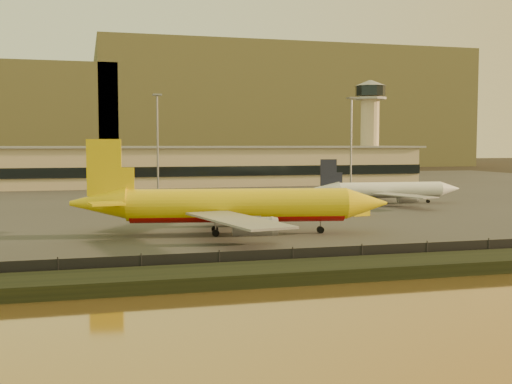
% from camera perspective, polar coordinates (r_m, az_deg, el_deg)
% --- Properties ---
extents(ground, '(900.00, 900.00, 0.00)m').
position_cam_1_polar(ground, '(83.18, 4.40, -5.09)').
color(ground, black).
rests_on(ground, ground).
extents(embankment, '(320.00, 7.00, 1.40)m').
position_cam_1_polar(embankment, '(67.51, 9.23, -6.73)').
color(embankment, black).
rests_on(embankment, ground).
extents(tarmac, '(320.00, 220.00, 0.20)m').
position_cam_1_polar(tarmac, '(175.05, -5.97, -0.12)').
color(tarmac, '#2D2D2D').
rests_on(tarmac, ground).
extents(perimeter_fence, '(300.00, 0.05, 2.20)m').
position_cam_1_polar(perimeter_fence, '(71.00, 7.91, -5.68)').
color(perimeter_fence, black).
rests_on(perimeter_fence, tarmac).
extents(terminal_building, '(202.00, 25.00, 12.60)m').
position_cam_1_polar(terminal_building, '(203.47, -11.39, 2.17)').
color(terminal_building, tan).
rests_on(terminal_building, tarmac).
extents(control_tower, '(11.20, 11.20, 35.50)m').
position_cam_1_polar(control_tower, '(230.12, 10.09, 6.27)').
color(control_tower, tan).
rests_on(control_tower, tarmac).
extents(apron_light_masts, '(152.20, 12.20, 25.40)m').
position_cam_1_polar(apron_light_masts, '(158.16, 0.53, 5.09)').
color(apron_light_masts, slate).
rests_on(apron_light_masts, tarmac).
extents(distant_hills, '(470.00, 160.00, 70.00)m').
position_cam_1_polar(distant_hills, '(417.82, -14.17, 6.64)').
color(distant_hills, brown).
rests_on(distant_hills, ground).
extents(dhl_cargo_jet, '(46.87, 45.36, 14.03)m').
position_cam_1_polar(dhl_cargo_jet, '(94.49, -2.13, -1.26)').
color(dhl_cargo_jet, '#E1BE0B').
rests_on(dhl_cargo_jet, tarmac).
extents(white_narrowbody_jet, '(34.74, 33.80, 9.98)m').
position_cam_1_polar(white_narrowbody_jet, '(145.82, 11.59, 0.15)').
color(white_narrowbody_jet, white).
rests_on(white_narrowbody_jet, tarmac).
extents(gse_vehicle_yellow, '(3.76, 2.20, 1.59)m').
position_cam_1_polar(gse_vehicle_yellow, '(120.53, 9.21, -1.72)').
color(gse_vehicle_yellow, '#E1BE0B').
rests_on(gse_vehicle_yellow, tarmac).
extents(gse_vehicle_white, '(3.48, 1.61, 1.55)m').
position_cam_1_polar(gse_vehicle_white, '(116.67, -7.58, -1.91)').
color(gse_vehicle_white, white).
rests_on(gse_vehicle_white, tarmac).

